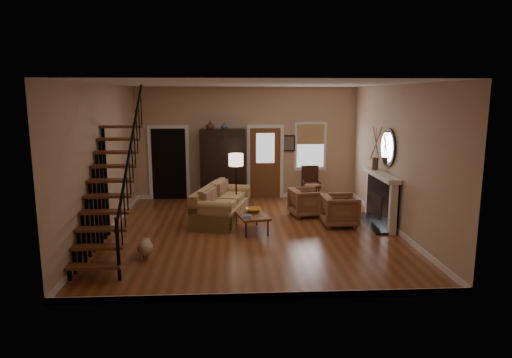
{
  "coord_description": "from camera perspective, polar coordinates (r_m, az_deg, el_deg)",
  "views": [
    {
      "loc": [
        -0.49,
        -9.95,
        3.07
      ],
      "look_at": [
        0.1,
        0.4,
        1.15
      ],
      "focal_mm": 32.0,
      "sensor_mm": 36.0,
      "label": 1
    }
  ],
  "objects": [
    {
      "name": "side_chair",
      "position": [
        13.36,
        6.89,
        -0.63
      ],
      "size": [
        0.54,
        0.54,
        1.02
      ],
      "primitive_type": null,
      "color": "#361B11",
      "rests_on": "ground"
    },
    {
      "name": "staircase",
      "position": [
        9.07,
        -17.85,
        0.65
      ],
      "size": [
        0.94,
        2.8,
        3.2
      ],
      "primitive_type": null,
      "color": "brown",
      "rests_on": "ground"
    },
    {
      "name": "armoire",
      "position": [
        13.26,
        -4.13,
        1.7
      ],
      "size": [
        1.3,
        0.6,
        2.1
      ],
      "primitive_type": null,
      "color": "black",
      "rests_on": "ground"
    },
    {
      "name": "vase_b",
      "position": [
        13.03,
        -3.99,
        6.67
      ],
      "size": [
        0.2,
        0.2,
        0.21
      ],
      "primitive_type": "imported",
      "color": "#334C60",
      "rests_on": "armoire"
    },
    {
      "name": "floor_lamp",
      "position": [
        11.6,
        -2.5,
        -0.77
      ],
      "size": [
        0.41,
        0.41,
        1.61
      ],
      "primitive_type": null,
      "rotation": [
        0.0,
        0.0,
        0.11
      ],
      "color": "black",
      "rests_on": "ground"
    },
    {
      "name": "room",
      "position": [
        11.82,
        -2.87,
        2.87
      ],
      "size": [
        7.0,
        7.33,
        3.3
      ],
      "color": "brown",
      "rests_on": "ground"
    },
    {
      "name": "bowl",
      "position": [
        10.51,
        -0.32,
        -3.91
      ],
      "size": [
        0.37,
        0.37,
        0.09
      ],
      "primitive_type": "imported",
      "color": "#C86D17",
      "rests_on": "coffee_table"
    },
    {
      "name": "armchair_left",
      "position": [
        10.99,
        10.45,
        -3.89
      ],
      "size": [
        0.82,
        0.8,
        0.75
      ],
      "primitive_type": "imported",
      "rotation": [
        0.0,
        0.0,
        1.57
      ],
      "color": "brown",
      "rests_on": "ground"
    },
    {
      "name": "dog",
      "position": [
        9.03,
        -13.69,
        -8.49
      ],
      "size": [
        0.34,
        0.52,
        0.35
      ],
      "primitive_type": null,
      "rotation": [
        0.0,
        0.0,
        0.11
      ],
      "color": "tan",
      "rests_on": "ground"
    },
    {
      "name": "armchair_right",
      "position": [
        11.76,
        6.3,
        -2.91
      ],
      "size": [
        0.91,
        0.89,
        0.71
      ],
      "primitive_type": "imported",
      "rotation": [
        0.0,
        0.0,
        1.75
      ],
      "color": "brown",
      "rests_on": "ground"
    },
    {
      "name": "fireplace",
      "position": [
        11.3,
        15.5,
        -1.8
      ],
      "size": [
        0.33,
        1.95,
        2.3
      ],
      "color": "black",
      "rests_on": "ground"
    },
    {
      "name": "coffee_table",
      "position": [
        10.43,
        -0.55,
        -5.45
      ],
      "size": [
        0.83,
        1.18,
        0.41
      ],
      "primitive_type": null,
      "rotation": [
        0.0,
        0.0,
        0.21
      ],
      "color": "brown",
      "rests_on": "ground"
    },
    {
      "name": "books",
      "position": [
        10.08,
        -1.16,
        -4.67
      ],
      "size": [
        0.2,
        0.27,
        0.05
      ],
      "primitive_type": null,
      "color": "beige",
      "rests_on": "coffee_table"
    },
    {
      "name": "vase_a",
      "position": [
        13.04,
        -5.76,
        6.72
      ],
      "size": [
        0.24,
        0.24,
        0.25
      ],
      "primitive_type": "imported",
      "color": "#4C2619",
      "rests_on": "armoire"
    },
    {
      "name": "sofa",
      "position": [
        11.27,
        -4.29,
        -3.18
      ],
      "size": [
        1.49,
        2.38,
        0.82
      ],
      "primitive_type": null,
      "rotation": [
        0.0,
        0.0,
        -0.26
      ],
      "color": "#A9834D",
      "rests_on": "ground"
    }
  ]
}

